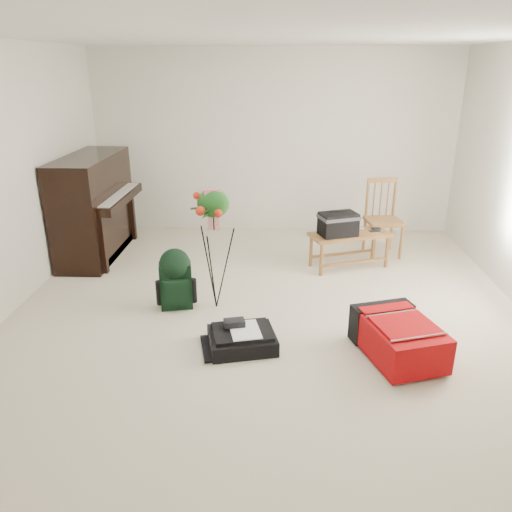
# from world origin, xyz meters

# --- Properties ---
(floor) EXTENTS (5.00, 5.50, 0.01)m
(floor) POSITION_xyz_m (0.00, 0.00, 0.00)
(floor) COLOR beige
(floor) RESTS_ON ground
(ceiling) EXTENTS (5.00, 5.50, 0.01)m
(ceiling) POSITION_xyz_m (0.00, 0.00, 2.50)
(ceiling) COLOR white
(ceiling) RESTS_ON wall_back
(wall_back) EXTENTS (5.00, 0.04, 2.50)m
(wall_back) POSITION_xyz_m (0.00, 2.75, 1.25)
(wall_back) COLOR silver
(wall_back) RESTS_ON floor
(piano) EXTENTS (0.71, 1.50, 1.25)m
(piano) POSITION_xyz_m (-2.19, 1.60, 0.60)
(piano) COLOR black
(piano) RESTS_ON floor
(bench) EXTENTS (1.01, 0.67, 0.72)m
(bench) POSITION_xyz_m (0.82, 1.31, 0.51)
(bench) COLOR olive
(bench) RESTS_ON floor
(dining_chair) EXTENTS (0.47, 0.47, 0.96)m
(dining_chair) POSITION_xyz_m (1.40, 1.78, 0.47)
(dining_chair) COLOR olive
(dining_chair) RESTS_ON floor
(red_suitcase) EXTENTS (0.73, 0.91, 0.33)m
(red_suitcase) POSITION_xyz_m (1.10, -0.58, 0.18)
(red_suitcase) COLOR #C20908
(red_suitcase) RESTS_ON floor
(black_duffel) EXTENTS (0.64, 0.56, 0.23)m
(black_duffel) POSITION_xyz_m (-0.20, -0.56, 0.08)
(black_duffel) COLOR black
(black_duffel) RESTS_ON floor
(green_backpack) EXTENTS (0.34, 0.31, 0.61)m
(green_backpack) POSITION_xyz_m (-0.91, 0.17, 0.34)
(green_backpack) COLOR black
(green_backpack) RESTS_ON floor
(flower_stand) EXTENTS (0.49, 0.49, 1.24)m
(flower_stand) POSITION_xyz_m (-0.52, 0.19, 0.60)
(flower_stand) COLOR black
(flower_stand) RESTS_ON floor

